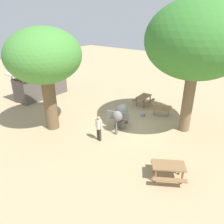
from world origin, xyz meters
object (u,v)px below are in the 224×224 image
(shade_tree_main, at_px, (44,57))
(wooden_bench, at_px, (162,109))
(shade_tree_secondary, at_px, (197,40))
(picnic_table_far, at_px, (168,168))
(person_handler, at_px, (99,127))
(feed_bucket, at_px, (142,114))
(market_stall_white, at_px, (29,88))
(elephant, at_px, (121,114))
(picnic_table_near, at_px, (144,98))
(market_stall_teal, at_px, (52,81))

(shade_tree_main, bearing_deg, wooden_bench, -39.33)
(shade_tree_secondary, bearing_deg, picnic_table_far, -168.40)
(person_handler, xyz_separation_m, feed_bucket, (4.57, -0.46, -0.79))
(person_handler, height_order, picnic_table_far, person_handler)
(shade_tree_main, xyz_separation_m, market_stall_white, (2.11, 5.65, -3.59))
(elephant, height_order, picnic_table_near, elephant)
(shade_tree_secondary, bearing_deg, market_stall_teal, 91.28)
(elephant, distance_m, market_stall_teal, 9.50)
(elephant, bearing_deg, wooden_bench, 138.26)
(picnic_table_near, relative_size, market_stall_teal, 0.61)
(person_handler, distance_m, shade_tree_secondary, 7.47)
(elephant, relative_size, person_handler, 1.36)
(feed_bucket, bearing_deg, person_handler, 174.29)
(elephant, height_order, shade_tree_main, shade_tree_main)
(picnic_table_near, height_order, market_stall_white, market_stall_white)
(wooden_bench, distance_m, feed_bucket, 1.52)
(shade_tree_secondary, distance_m, market_stall_teal, 13.73)
(shade_tree_main, distance_m, picnic_table_near, 8.86)
(shade_tree_secondary, relative_size, picnic_table_near, 5.22)
(shade_tree_main, distance_m, picnic_table_far, 9.30)
(person_handler, bearing_deg, market_stall_teal, 66.07)
(picnic_table_near, distance_m, feed_bucket, 2.37)
(shade_tree_main, height_order, picnic_table_near, shade_tree_main)
(wooden_bench, xyz_separation_m, feed_bucket, (-1.04, 1.05, -0.31))
(person_handler, relative_size, shade_tree_secondary, 0.20)
(shade_tree_secondary, distance_m, wooden_bench, 5.83)
(wooden_bench, bearing_deg, market_stall_teal, 165.42)
(shade_tree_secondary, relative_size, picnic_table_far, 3.93)
(shade_tree_secondary, bearing_deg, wooden_bench, 60.83)
(elephant, xyz_separation_m, wooden_bench, (3.41, -1.44, -0.50))
(picnic_table_far, bearing_deg, shade_tree_secondary, -108.77)
(wooden_bench, relative_size, picnic_table_near, 0.94)
(picnic_table_far, xyz_separation_m, feed_bucket, (5.26, 4.29, -0.43))
(person_handler, distance_m, market_stall_white, 9.36)
(person_handler, bearing_deg, shade_tree_secondary, -40.07)
(shade_tree_main, xyz_separation_m, picnic_table_far, (-0.08, -8.33, -4.14))
(shade_tree_main, bearing_deg, picnic_table_far, -90.57)
(wooden_bench, distance_m, picnic_table_far, 7.08)
(picnic_table_near, bearing_deg, person_handler, -176.28)
(picnic_table_near, bearing_deg, wooden_bench, -117.39)
(shade_tree_secondary, bearing_deg, feed_bucket, 86.84)
(person_handler, distance_m, picnic_table_near, 6.68)
(person_handler, height_order, wooden_bench, person_handler)
(picnic_table_far, bearing_deg, feed_bucket, -81.18)
(wooden_bench, bearing_deg, picnic_table_near, 131.54)
(wooden_bench, distance_m, market_stall_white, 11.52)
(shade_tree_secondary, relative_size, market_stall_teal, 3.19)
(elephant, relative_size, picnic_table_far, 1.08)
(elephant, relative_size, shade_tree_main, 0.34)
(shade_tree_main, height_order, wooden_bench, shade_tree_main)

